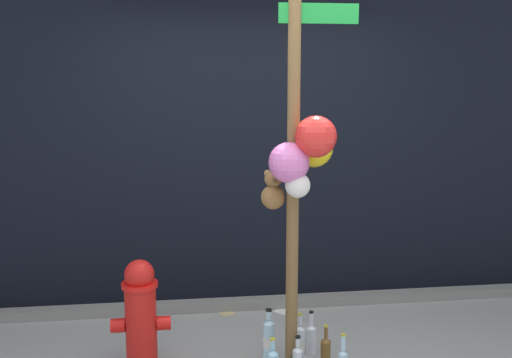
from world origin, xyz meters
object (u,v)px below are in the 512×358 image
(bottle_1, at_px, (269,338))
(bottle_5, at_px, (326,351))
(bottle_2, at_px, (311,337))
(memorial_post, at_px, (301,130))
(fire_hydrant, at_px, (141,315))
(bottle_3, at_px, (300,343))

(bottle_1, distance_m, bottle_5, 0.40)
(bottle_2, bearing_deg, memorial_post, -120.19)
(memorial_post, distance_m, bottle_2, 1.51)
(fire_hydrant, relative_size, bottle_2, 2.45)
(bottle_2, height_order, bottle_5, bottle_2)
(fire_hydrant, relative_size, bottle_5, 2.56)
(memorial_post, bearing_deg, bottle_2, 59.81)
(bottle_1, xyz_separation_m, bottle_5, (0.36, -0.17, -0.04))
(bottle_1, height_order, bottle_2, bottle_1)
(bottle_1, xyz_separation_m, bottle_3, (0.20, -0.07, -0.02))
(fire_hydrant, xyz_separation_m, bottle_5, (1.22, -0.13, -0.27))
(memorial_post, height_order, bottle_1, memorial_post)
(memorial_post, distance_m, bottle_5, 1.50)
(bottle_2, distance_m, bottle_5, 0.22)
(bottle_2, distance_m, bottle_3, 0.15)
(bottle_2, bearing_deg, fire_hydrant, -175.90)
(bottle_2, relative_size, bottle_3, 0.90)
(bottle_1, bearing_deg, memorial_post, -50.35)
(bottle_2, xyz_separation_m, bottle_5, (0.05, -0.21, -0.00))
(bottle_5, bearing_deg, bottle_3, 147.04)
(memorial_post, xyz_separation_m, bottle_5, (0.19, 0.03, -1.49))
(bottle_1, height_order, bottle_3, bottle_1)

